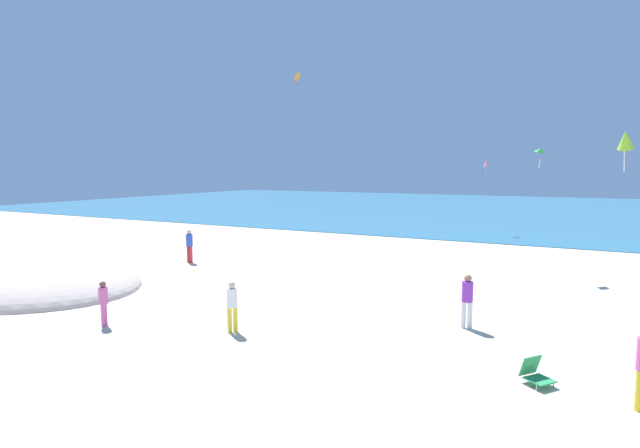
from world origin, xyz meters
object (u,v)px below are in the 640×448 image
at_px(person_6, 103,300).
at_px(kite_lime, 626,140).
at_px(person_1, 467,297).
at_px(person_5, 189,244).
at_px(kite_green, 541,151).
at_px(beach_chair_far_right, 535,373).
at_px(kite_pink, 486,163).
at_px(person_3, 232,303).
at_px(kite_orange, 297,77).

relative_size(person_6, kite_lime, 0.97).
xyz_separation_m(person_1, person_5, (-14.86, 4.26, 0.03)).
bearing_deg(kite_green, beach_chair_far_right, -85.63).
height_order(person_6, kite_pink, kite_pink).
height_order(person_3, kite_orange, kite_orange).
bearing_deg(beach_chair_far_right, person_1, 160.67).
relative_size(person_5, kite_orange, 1.39).
relative_size(beach_chair_far_right, kite_orange, 0.66).
distance_m(kite_lime, kite_pink, 20.20).
bearing_deg(kite_lime, person_1, -131.47).
height_order(person_5, person_6, person_5).
xyz_separation_m(kite_pink, kite_green, (4.60, -13.77, 0.39)).
xyz_separation_m(kite_orange, kite_pink, (14.90, 2.06, -7.10)).
height_order(person_3, kite_pink, kite_pink).
xyz_separation_m(person_5, kite_lime, (18.99, 0.41, 4.80)).
xyz_separation_m(person_6, kite_orange, (-8.35, 26.27, 11.55)).
height_order(beach_chair_far_right, kite_orange, kite_orange).
bearing_deg(kite_pink, person_1, -81.68).
bearing_deg(kite_lime, person_3, -140.97).
bearing_deg(kite_pink, person_5, -120.88).
xyz_separation_m(beach_chair_far_right, person_5, (-17.03, 7.58, 0.73)).
bearing_deg(person_1, beach_chair_far_right, 23.86).
distance_m(person_3, person_6, 4.12).
xyz_separation_m(person_1, kite_lime, (4.12, 4.67, 4.83)).
bearing_deg(kite_pink, kite_orange, -172.14).
bearing_deg(person_3, beach_chair_far_right, 59.99).
relative_size(beach_chair_far_right, kite_pink, 0.65).
bearing_deg(person_1, person_3, -68.71).
xyz_separation_m(person_1, person_3, (-6.07, -3.60, -0.08)).
xyz_separation_m(person_1, kite_green, (1.18, 9.62, 4.68)).
bearing_deg(kite_orange, person_5, -78.56).
bearing_deg(kite_orange, beach_chair_far_right, -50.27).
relative_size(beach_chair_far_right, person_5, 0.47).
relative_size(person_1, kite_orange, 1.35).
distance_m(person_6, kite_pink, 29.42).
distance_m(person_1, kite_lime, 7.88).
xyz_separation_m(person_5, kite_pink, (11.44, 19.13, 4.26)).
xyz_separation_m(person_1, person_6, (-9.97, -4.94, -0.15)).
bearing_deg(kite_lime, kite_pink, 111.94).
distance_m(kite_orange, kite_pink, 16.63).
distance_m(beach_chair_far_right, kite_green, 14.05).
relative_size(kite_orange, kite_pink, 0.99).
relative_size(person_5, person_6, 1.23).
bearing_deg(person_5, kite_lime, -86.76).
distance_m(person_1, person_5, 15.46).
relative_size(person_3, kite_green, 1.62).
xyz_separation_m(person_3, person_6, (-3.90, -1.34, -0.08)).
bearing_deg(beach_chair_far_right, person_6, -134.95).
relative_size(person_3, person_5, 0.89).
height_order(kite_lime, kite_pink, kite_lime).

